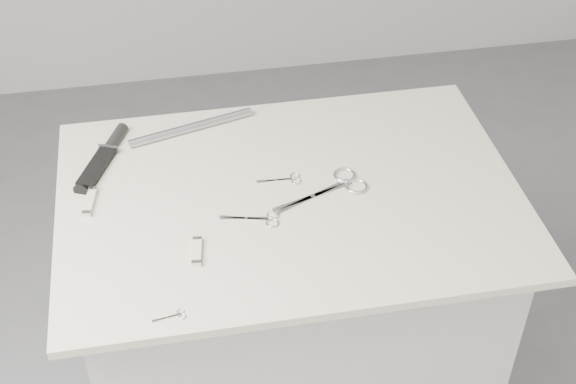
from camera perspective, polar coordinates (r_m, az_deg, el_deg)
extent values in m
cube|color=#B9B9B7|center=(2.07, 0.13, -10.05)|extent=(0.90, 0.60, 0.90)
cube|color=beige|center=(1.74, 0.15, -0.35)|extent=(1.00, 0.70, 0.02)
cube|color=silver|center=(1.73, 1.77, -0.33)|extent=(0.19, 0.10, 0.00)
cylinder|color=silver|center=(1.73, 1.77, -0.30)|extent=(0.01, 0.01, 0.01)
torus|color=silver|center=(1.78, 4.03, 1.21)|extent=(0.05, 0.05, 0.01)
torus|color=silver|center=(1.76, 4.89, 0.40)|extent=(0.05, 0.05, 0.01)
cube|color=silver|center=(1.68, -2.99, -1.88)|extent=(0.11, 0.04, 0.00)
cylinder|color=silver|center=(1.68, -2.99, -1.87)|extent=(0.01, 0.01, 0.00)
torus|color=silver|center=(1.68, -1.07, -1.63)|extent=(0.03, 0.03, 0.00)
torus|color=silver|center=(1.66, -1.12, -2.22)|extent=(0.03, 0.03, 0.00)
cube|color=silver|center=(1.77, -0.85, 0.84)|extent=(0.09, 0.02, 0.00)
cylinder|color=silver|center=(1.77, -0.85, 0.86)|extent=(0.00, 0.00, 0.00)
torus|color=silver|center=(1.78, 0.50, 1.17)|extent=(0.02, 0.02, 0.00)
torus|color=silver|center=(1.77, 0.59, 0.76)|extent=(0.02, 0.02, 0.00)
cube|color=silver|center=(1.50, -8.61, -8.84)|extent=(0.05, 0.02, 0.00)
cylinder|color=silver|center=(1.50, -8.61, -8.82)|extent=(0.00, 0.00, 0.00)
torus|color=silver|center=(1.51, -7.64, -8.42)|extent=(0.01, 0.01, 0.00)
torus|color=silver|center=(1.50, -7.52, -8.77)|extent=(0.01, 0.01, 0.00)
cube|color=black|center=(1.84, -13.46, 1.71)|extent=(0.09, 0.15, 0.02)
cube|color=#94969C|center=(1.89, -12.63, 3.03)|extent=(0.05, 0.03, 0.02)
cylinder|color=black|center=(1.92, -12.13, 3.78)|extent=(0.06, 0.09, 0.03)
cube|color=beige|center=(1.76, -13.91, -0.68)|extent=(0.03, 0.09, 0.01)
cube|color=silver|center=(1.79, -13.70, 0.15)|extent=(0.02, 0.01, 0.01)
cube|color=silver|center=(1.73, -14.13, -1.51)|extent=(0.02, 0.01, 0.01)
cube|color=beige|center=(1.61, -6.49, -4.24)|extent=(0.03, 0.08, 0.01)
cube|color=silver|center=(1.63, -6.45, -3.41)|extent=(0.02, 0.01, 0.01)
cube|color=silver|center=(1.58, -6.54, -5.08)|extent=(0.02, 0.01, 0.01)
cylinder|color=#94969C|center=(1.93, -6.89, 4.59)|extent=(0.30, 0.10, 0.02)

